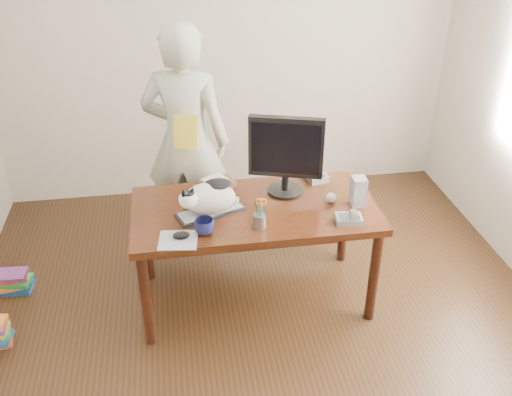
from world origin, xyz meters
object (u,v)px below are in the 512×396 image
object	(u,v)px
keyboard	(211,212)
monitor	(286,152)
cat	(208,197)
mouse	(181,235)
person	(186,141)
phone	(349,218)
baseball	(331,198)
book_pile_b	(14,281)
book_stack	(217,185)
pen_cup	(259,219)
speaker	(358,191)
coffee_mug	(204,227)
calculator	(316,176)
desk	(253,220)

from	to	relation	value
keyboard	monitor	xyz separation A→B (m)	(0.52, 0.18, 0.30)
keyboard	cat	bearing A→B (deg)	-171.64
mouse	person	xyz separation A→B (m)	(0.09, 1.06, 0.13)
phone	baseball	bearing A→B (deg)	107.96
cat	book_pile_b	distance (m)	1.67
monitor	mouse	xyz separation A→B (m)	(-0.72, -0.44, -0.29)
baseball	book_stack	bearing A→B (deg)	158.79
phone	baseball	size ratio (longest dim) A/B	2.66
cat	person	world-z (taller)	person
mouse	pen_cup	bearing A→B (deg)	12.48
keyboard	speaker	distance (m)	0.97
mouse	coffee_mug	world-z (taller)	coffee_mug
person	book_pile_b	size ratio (longest dim) A/B	6.99
cat	coffee_mug	xyz separation A→B (m)	(-0.04, -0.21, -0.08)
monitor	book_stack	world-z (taller)	monitor
calculator	book_pile_b	xyz separation A→B (m)	(-2.21, 0.03, -0.70)
coffee_mug	speaker	bearing A→B (deg)	10.10
keyboard	phone	world-z (taller)	phone
mouse	book_pile_b	distance (m)	1.55
baseball	monitor	bearing A→B (deg)	149.90
monitor	pen_cup	bearing A→B (deg)	-104.47
baseball	book_stack	world-z (taller)	book_stack
keyboard	calculator	bearing A→B (deg)	3.73
mouse	speaker	distance (m)	1.19
monitor	phone	size ratio (longest dim) A/B	3.16
book_stack	book_pile_b	size ratio (longest dim) A/B	1.11
coffee_mug	baseball	distance (m)	0.89
keyboard	calculator	size ratio (longest dim) A/B	2.34
mouse	person	bearing A→B (deg)	92.08
desk	speaker	world-z (taller)	speaker
keyboard	calculator	distance (m)	0.86
book_stack	calculator	distance (m)	0.71
baseball	phone	bearing A→B (deg)	-78.77
calculator	book_stack	bearing A→B (deg)	172.19
keyboard	person	size ratio (longest dim) A/B	0.26
phone	calculator	xyz separation A→B (m)	(-0.07, 0.58, 0.00)
speaker	person	distance (m)	1.36
phone	mouse	bearing A→B (deg)	-172.09
cat	coffee_mug	bearing A→B (deg)	-121.68
cat	speaker	bearing A→B (deg)	-22.22
desk	phone	bearing A→B (deg)	-31.51
book_stack	calculator	world-z (taller)	book_stack
speaker	person	bearing A→B (deg)	143.60
monitor	person	bearing A→B (deg)	152.55
coffee_mug	phone	bearing A→B (deg)	-0.76
cat	baseball	world-z (taller)	cat
phone	person	distance (m)	1.42
keyboard	monitor	size ratio (longest dim) A/B	0.84
phone	speaker	size ratio (longest dim) A/B	0.89
monitor	coffee_mug	world-z (taller)	monitor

